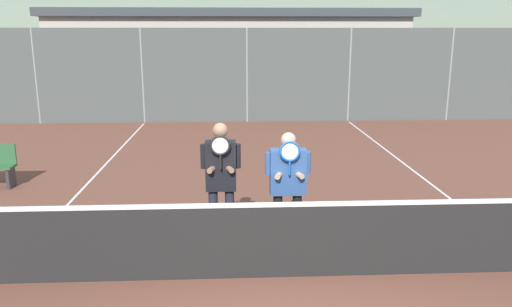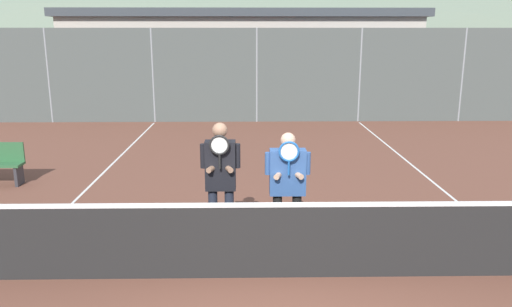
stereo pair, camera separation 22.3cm
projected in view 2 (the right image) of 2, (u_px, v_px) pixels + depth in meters
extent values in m
plane|color=brown|center=(274.00, 277.00, 6.31)|extent=(120.00, 120.00, 0.00)
ellipsoid|color=slate|center=(250.00, 58.00, 58.10)|extent=(116.71, 64.84, 22.69)
cube|color=beige|center=(242.00, 57.00, 24.43)|extent=(16.20, 5.00, 3.66)
cube|color=#3D4247|center=(242.00, 14.00, 23.95)|extent=(16.70, 5.50, 0.36)
cylinder|color=gray|center=(48.00, 76.00, 16.74)|extent=(0.06, 0.06, 3.15)
cylinder|color=gray|center=(153.00, 76.00, 16.80)|extent=(0.06, 0.06, 3.15)
cylinder|color=gray|center=(257.00, 76.00, 16.86)|extent=(0.06, 0.06, 3.15)
cylinder|color=gray|center=(360.00, 76.00, 16.92)|extent=(0.06, 0.06, 3.15)
cylinder|color=gray|center=(462.00, 75.00, 16.98)|extent=(0.06, 0.06, 3.15)
cube|color=#4C5451|center=(257.00, 76.00, 16.86)|extent=(21.04, 0.02, 3.15)
cube|color=black|center=(274.00, 243.00, 6.19)|extent=(9.24, 0.02, 0.95)
cube|color=white|center=(274.00, 205.00, 6.08)|extent=(9.24, 0.03, 0.06)
cube|color=white|center=(75.00, 201.00, 9.16)|extent=(0.05, 16.00, 0.01)
cube|color=white|center=(453.00, 198.00, 9.28)|extent=(0.05, 16.00, 0.01)
cylinder|color=#232838|center=(213.00, 218.00, 7.09)|extent=(0.13, 0.13, 0.87)
cylinder|color=#232838|center=(229.00, 218.00, 7.09)|extent=(0.13, 0.13, 0.87)
cube|color=black|center=(220.00, 165.00, 6.91)|extent=(0.42, 0.22, 0.69)
sphere|color=#997056|center=(220.00, 130.00, 6.79)|extent=(0.21, 0.21, 0.21)
cylinder|color=black|center=(203.00, 156.00, 6.87)|extent=(0.08, 0.08, 0.34)
cylinder|color=black|center=(237.00, 156.00, 6.88)|extent=(0.08, 0.08, 0.34)
cylinder|color=#997056|center=(212.00, 168.00, 6.82)|extent=(0.16, 0.27, 0.08)
cylinder|color=#997056|center=(228.00, 168.00, 6.82)|extent=(0.16, 0.27, 0.08)
cylinder|color=black|center=(220.00, 161.00, 6.71)|extent=(0.03, 0.03, 0.20)
torus|color=black|center=(219.00, 145.00, 6.65)|extent=(0.28, 0.03, 0.28)
cylinder|color=silver|center=(219.00, 145.00, 6.65)|extent=(0.23, 0.00, 0.23)
cylinder|color=black|center=(277.00, 221.00, 7.08)|extent=(0.13, 0.13, 0.81)
cylinder|color=black|center=(296.00, 221.00, 7.08)|extent=(0.13, 0.13, 0.81)
cube|color=#335693|center=(288.00, 172.00, 6.91)|extent=(0.50, 0.22, 0.64)
sphere|color=tan|center=(288.00, 140.00, 6.80)|extent=(0.21, 0.21, 0.21)
cylinder|color=#335693|center=(268.00, 163.00, 6.87)|extent=(0.08, 0.08, 0.31)
cylinder|color=#335693|center=(308.00, 163.00, 6.88)|extent=(0.08, 0.08, 0.31)
cylinder|color=tan|center=(279.00, 175.00, 6.82)|extent=(0.16, 0.27, 0.08)
cylinder|color=tan|center=(297.00, 175.00, 6.83)|extent=(0.16, 0.27, 0.08)
cylinder|color=#1E5BAD|center=(289.00, 168.00, 6.71)|extent=(0.03, 0.03, 0.20)
torus|color=#1E5BAD|center=(289.00, 152.00, 6.65)|extent=(0.28, 0.03, 0.28)
cylinder|color=silver|center=(289.00, 152.00, 6.65)|extent=(0.23, 0.00, 0.23)
cube|color=black|center=(95.00, 93.00, 19.37)|extent=(4.02, 1.86, 0.78)
cube|color=#2D3842|center=(94.00, 75.00, 19.21)|extent=(2.21, 1.71, 0.64)
cylinder|color=black|center=(124.00, 107.00, 18.56)|extent=(0.60, 0.16, 0.60)
cylinder|color=black|center=(135.00, 100.00, 20.41)|extent=(0.60, 0.16, 0.60)
cylinder|color=black|center=(53.00, 107.00, 18.52)|extent=(0.60, 0.16, 0.60)
cylinder|color=black|center=(71.00, 100.00, 20.37)|extent=(0.60, 0.16, 0.60)
cube|color=maroon|center=(222.00, 93.00, 19.47)|extent=(4.21, 1.74, 0.77)
cube|color=#2D3842|center=(222.00, 75.00, 19.31)|extent=(2.32, 1.60, 0.63)
cylinder|color=black|center=(258.00, 106.00, 18.72)|extent=(0.60, 0.16, 0.60)
cylinder|color=black|center=(257.00, 100.00, 20.46)|extent=(0.60, 0.16, 0.60)
cylinder|color=black|center=(185.00, 106.00, 18.68)|extent=(0.60, 0.16, 0.60)
cylinder|color=black|center=(190.00, 100.00, 20.41)|extent=(0.60, 0.16, 0.60)
cube|color=navy|center=(354.00, 92.00, 19.58)|extent=(4.52, 1.88, 0.85)
cube|color=#2D3842|center=(355.00, 72.00, 19.40)|extent=(2.48, 1.73, 0.70)
cylinder|color=black|center=(398.00, 106.00, 18.78)|extent=(0.60, 0.16, 0.60)
cylinder|color=black|center=(384.00, 99.00, 20.64)|extent=(0.60, 0.16, 0.60)
cylinder|color=black|center=(320.00, 106.00, 18.73)|extent=(0.60, 0.16, 0.60)
cylinder|color=black|center=(314.00, 99.00, 20.59)|extent=(0.60, 0.16, 0.60)
cube|color=silver|center=(482.00, 91.00, 19.70)|extent=(4.03, 1.71, 0.88)
cube|color=#2D3842|center=(485.00, 71.00, 19.51)|extent=(2.22, 1.58, 0.72)
cylinder|color=black|center=(503.00, 99.00, 20.68)|extent=(0.60, 0.16, 0.60)
cylinder|color=black|center=(458.00, 105.00, 18.93)|extent=(0.60, 0.16, 0.60)
cylinder|color=black|center=(440.00, 99.00, 20.64)|extent=(0.60, 0.16, 0.60)
cube|color=#333338|center=(19.00, 175.00, 10.07)|extent=(0.06, 0.32, 0.40)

